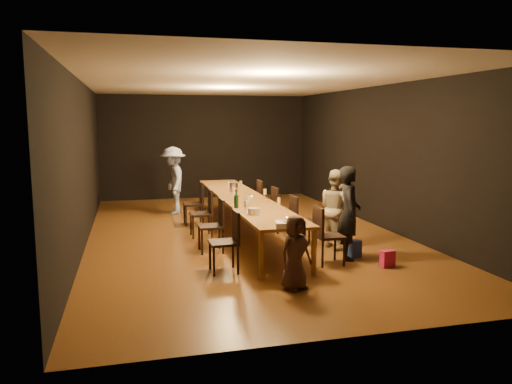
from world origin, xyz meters
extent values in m
plane|color=#482C12|center=(0.00, 0.00, 0.00)|extent=(10.00, 10.00, 0.00)
cube|color=black|center=(0.00, 5.00, 1.50)|extent=(6.00, 0.04, 3.00)
cube|color=black|center=(0.00, -5.00, 1.50)|extent=(6.00, 0.04, 3.00)
cube|color=black|center=(-3.00, 0.00, 1.50)|extent=(0.04, 10.00, 3.00)
cube|color=black|center=(3.00, 0.00, 1.50)|extent=(0.04, 10.00, 3.00)
cube|color=silver|center=(0.00, 0.00, 3.00)|extent=(6.00, 10.00, 0.04)
cube|color=brown|center=(0.00, 0.00, 0.72)|extent=(0.90, 6.00, 0.05)
cylinder|color=brown|center=(-0.40, -2.90, 0.35)|extent=(0.08, 0.08, 0.70)
cylinder|color=brown|center=(0.40, -2.90, 0.35)|extent=(0.08, 0.08, 0.70)
cylinder|color=brown|center=(-0.40, 2.90, 0.35)|extent=(0.08, 0.08, 0.70)
cylinder|color=brown|center=(0.40, 2.90, 0.35)|extent=(0.08, 0.08, 0.70)
imported|color=black|center=(1.28, -2.19, 0.77)|extent=(0.53, 0.65, 1.54)
imported|color=tan|center=(1.38, -1.43, 0.71)|extent=(0.68, 0.79, 1.41)
imported|color=#7C8EBF|center=(-1.15, 2.60, 0.82)|extent=(0.65, 1.08, 1.64)
imported|color=#3C2822|center=(-0.06, -3.40, 0.51)|extent=(0.58, 0.49, 1.02)
cube|color=#DF2165|center=(1.67, -2.79, 0.13)|extent=(0.24, 0.16, 0.26)
cube|color=#23429B|center=(1.41, -2.15, 0.14)|extent=(0.26, 0.22, 0.28)
cube|color=white|center=(-0.02, -2.89, 0.79)|extent=(0.38, 0.32, 0.08)
cube|color=black|center=(-0.02, -2.92, 0.83)|extent=(0.13, 0.10, 0.00)
cube|color=red|center=(-0.02, -2.82, 0.83)|extent=(0.17, 0.06, 0.00)
cylinder|color=silver|center=(-0.24, -1.86, 0.80)|extent=(0.24, 0.24, 0.11)
cylinder|color=silver|center=(-0.03, 0.79, 0.85)|extent=(0.21, 0.21, 0.20)
cylinder|color=#B2B7B2|center=(0.15, -2.38, 0.77)|extent=(0.05, 0.05, 0.03)
cylinder|color=#B2B7B2|center=(0.15, -0.11, 0.77)|extent=(0.05, 0.05, 0.03)
cylinder|color=#B2B7B2|center=(0.15, 2.13, 0.77)|extent=(0.05, 0.05, 0.03)
camera|label=1|loc=(-2.19, -9.58, 2.26)|focal=35.00mm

